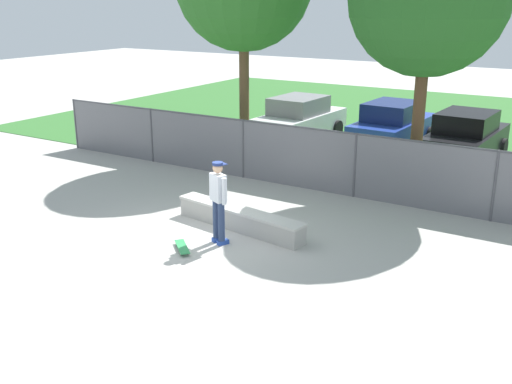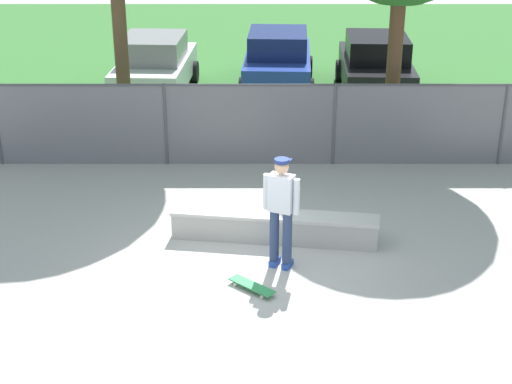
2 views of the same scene
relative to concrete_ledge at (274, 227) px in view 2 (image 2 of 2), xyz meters
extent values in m
plane|color=#ADAAA3|center=(-0.44, -1.10, -0.25)|extent=(80.00, 80.00, 0.00)
cube|color=#336B2D|center=(-0.44, 13.91, -0.24)|extent=(29.73, 20.00, 0.02)
cube|color=#A8A59E|center=(0.00, 0.00, -0.03)|extent=(3.51, 0.93, 0.44)
cube|color=beige|center=(0.00, 0.00, 0.22)|extent=(3.55, 0.98, 0.06)
cube|color=#2647A5|center=(-0.01, -0.87, -0.20)|extent=(0.21, 0.28, 0.10)
cube|color=#2647A5|center=(0.19, -0.96, -0.20)|extent=(0.21, 0.28, 0.10)
cylinder|color=navy|center=(-0.02, -0.90, 0.29)|extent=(0.15, 0.15, 0.88)
cylinder|color=navy|center=(0.18, -0.99, 0.29)|extent=(0.15, 0.15, 0.88)
cube|color=silver|center=(0.08, -0.94, 1.03)|extent=(0.44, 0.36, 0.60)
cylinder|color=silver|center=(-0.15, -0.84, 1.01)|extent=(0.10, 0.10, 0.58)
cylinder|color=silver|center=(0.30, -1.05, 1.01)|extent=(0.10, 0.10, 0.58)
sphere|color=tan|center=(0.08, -0.94, 1.46)|extent=(0.22, 0.22, 0.22)
cylinder|color=navy|center=(0.08, -0.94, 1.56)|extent=(0.23, 0.23, 0.06)
cube|color=navy|center=(0.13, -0.82, 1.53)|extent=(0.23, 0.19, 0.02)
cube|color=#2D8C4C|center=(-0.37, -1.67, -0.17)|extent=(0.73, 0.68, 0.02)
cube|color=#B2B2B7|center=(-0.17, -1.85, -0.19)|extent=(0.14, 0.14, 0.02)
cube|color=#B2B2B7|center=(-0.58, -1.49, -0.19)|extent=(0.14, 0.14, 0.02)
cylinder|color=silver|center=(-0.23, -1.92, -0.22)|extent=(0.06, 0.06, 0.05)
cylinder|color=silver|center=(-0.11, -1.79, -0.22)|extent=(0.06, 0.06, 0.05)
cylinder|color=silver|center=(-0.63, -1.56, -0.22)|extent=(0.06, 0.06, 0.05)
cylinder|color=silver|center=(-0.52, -1.43, -0.22)|extent=(0.06, 0.06, 0.05)
cylinder|color=#4C4C51|center=(-2.21, 3.61, 0.63)|extent=(0.07, 0.07, 1.76)
cylinder|color=#4C4C51|center=(1.33, 3.61, 0.63)|extent=(0.07, 0.07, 1.76)
cylinder|color=#4C4C51|center=(4.88, 3.61, 0.63)|extent=(0.07, 0.07, 1.76)
cylinder|color=#4C4C51|center=(-0.44, 3.61, 1.48)|extent=(17.73, 0.05, 0.05)
cube|color=slate|center=(-0.44, 3.61, 0.63)|extent=(17.73, 0.01, 1.76)
cylinder|color=brown|center=(-3.37, 5.50, 1.77)|extent=(0.32, 0.32, 4.04)
cylinder|color=#513823|center=(2.67, 4.51, 1.60)|extent=(0.32, 0.32, 3.70)
cube|color=silver|center=(-3.09, 8.97, 0.42)|extent=(2.01, 4.29, 0.70)
cube|color=gray|center=(-3.10, 8.82, 1.09)|extent=(1.71, 2.18, 0.64)
cylinder|color=black|center=(-3.92, 10.32, 0.07)|extent=(0.25, 0.65, 0.64)
cylinder|color=black|center=(-2.13, 10.23, 0.07)|extent=(0.25, 0.65, 0.64)
cylinder|color=black|center=(-4.06, 7.72, 0.07)|extent=(0.25, 0.65, 0.64)
cylinder|color=black|center=(-2.26, 7.63, 0.07)|extent=(0.25, 0.65, 0.64)
cube|color=#233D9E|center=(0.31, 9.63, 0.42)|extent=(2.01, 4.29, 0.70)
cube|color=navy|center=(0.30, 9.48, 1.09)|extent=(1.71, 2.18, 0.64)
cylinder|color=black|center=(-0.53, 10.98, 0.07)|extent=(0.25, 0.65, 0.64)
cylinder|color=black|center=(1.27, 10.89, 0.07)|extent=(0.25, 0.65, 0.64)
cylinder|color=black|center=(-0.66, 8.38, 0.07)|extent=(0.25, 0.65, 0.64)
cylinder|color=black|center=(1.14, 8.29, 0.07)|extent=(0.25, 0.65, 0.64)
cube|color=black|center=(2.99, 9.03, 0.42)|extent=(2.01, 4.29, 0.70)
cube|color=black|center=(2.98, 8.88, 1.09)|extent=(1.71, 2.18, 0.64)
cylinder|color=black|center=(2.16, 10.38, 0.07)|extent=(0.25, 0.65, 0.64)
cylinder|color=black|center=(3.95, 10.29, 0.07)|extent=(0.25, 0.65, 0.64)
cylinder|color=black|center=(2.02, 7.78, 0.07)|extent=(0.25, 0.65, 0.64)
cylinder|color=black|center=(3.82, 7.69, 0.07)|extent=(0.25, 0.65, 0.64)
camera|label=1|loc=(7.09, -10.82, 4.85)|focal=41.75mm
camera|label=2|loc=(-0.31, -11.63, 5.65)|focal=53.42mm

